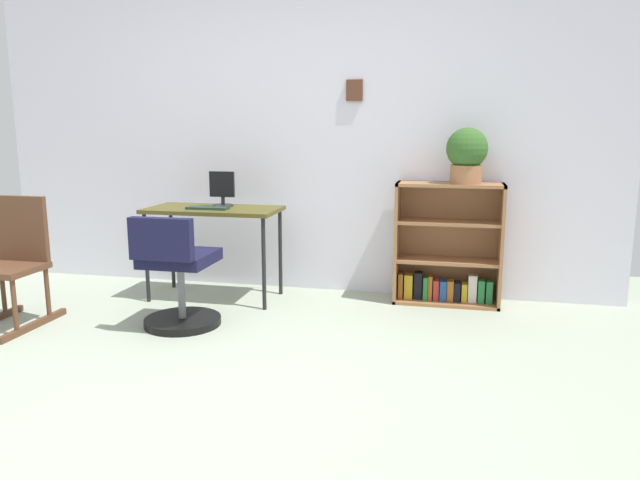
{
  "coord_description": "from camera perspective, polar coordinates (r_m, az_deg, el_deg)",
  "views": [
    {
      "loc": [
        1.26,
        -2.57,
        1.33
      ],
      "look_at": [
        0.4,
        1.3,
        0.57
      ],
      "focal_mm": 33.01,
      "sensor_mm": 36.0,
      "label": 1
    }
  ],
  "objects": [
    {
      "name": "keyboard",
      "position": [
        4.56,
        -10.84,
        3.06
      ],
      "size": [
        0.32,
        0.11,
        0.02
      ],
      "primitive_type": "cube",
      "color": "#1E372C",
      "rests_on": "desk"
    },
    {
      "name": "monitor",
      "position": [
        4.71,
        -9.45,
        4.81
      ],
      "size": [
        0.2,
        0.17,
        0.27
      ],
      "color": "#262628",
      "rests_on": "desk"
    },
    {
      "name": "desk",
      "position": [
        4.65,
        -10.28,
        2.3
      ],
      "size": [
        1.03,
        0.51,
        0.72
      ],
      "color": "#4D461B",
      "rests_on": "ground_plane"
    },
    {
      "name": "bookshelf_low",
      "position": [
        4.62,
        12.22,
        -1.02
      ],
      "size": [
        0.8,
        0.3,
        0.93
      ],
      "color": "#96653F",
      "rests_on": "ground_plane"
    },
    {
      "name": "rocking_chair",
      "position": [
        4.52,
        -27.61,
        -1.76
      ],
      "size": [
        0.42,
        0.64,
        0.87
      ],
      "color": "brown",
      "rests_on": "ground_plane"
    },
    {
      "name": "potted_plant_on_shelf",
      "position": [
        4.48,
        14.04,
        8.12
      ],
      "size": [
        0.3,
        0.3,
        0.41
      ],
      "color": "#9E6642",
      "rests_on": "bookshelf_low"
    },
    {
      "name": "ground_plane",
      "position": [
        3.16,
        -12.67,
        -14.38
      ],
      "size": [
        6.24,
        6.24,
        0.0
      ],
      "primitive_type": "plane",
      "color": "#99A38F"
    },
    {
      "name": "office_chair",
      "position": [
        4.05,
        -13.66,
        -3.63
      ],
      "size": [
        0.52,
        0.55,
        0.78
      ],
      "color": "black",
      "rests_on": "ground_plane"
    },
    {
      "name": "wall_back",
      "position": [
        4.89,
        -2.42,
        9.37
      ],
      "size": [
        5.2,
        0.12,
        2.42
      ],
      "color": "silver",
      "rests_on": "ground_plane"
    }
  ]
}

